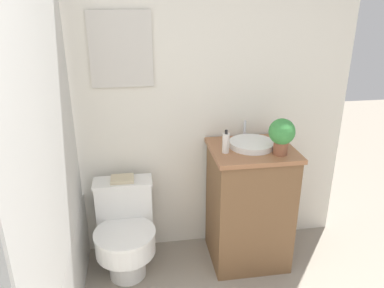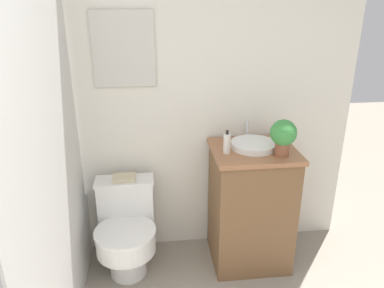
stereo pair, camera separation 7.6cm
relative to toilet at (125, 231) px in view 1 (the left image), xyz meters
name	(u,v)px [view 1 (the left image)]	position (x,y,z in m)	size (l,w,h in m)	color
wall_back	(136,89)	(0.13, 0.30, 0.93)	(3.08, 0.07, 2.50)	silver
toilet	(125,231)	(0.00, 0.00, 0.00)	(0.41, 0.54, 0.65)	white
vanity	(249,205)	(0.88, 0.01, 0.12)	(0.56, 0.50, 0.89)	brown
sink	(252,144)	(0.88, 0.03, 0.58)	(0.31, 0.34, 0.13)	white
soap_bottle	(226,143)	(0.68, -0.04, 0.63)	(0.05, 0.05, 0.16)	silver
potted_plant	(282,134)	(1.03, -0.12, 0.70)	(0.17, 0.17, 0.24)	brown
book_on_tank	(122,179)	(0.00, 0.14, 0.33)	(0.16, 0.13, 0.02)	beige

